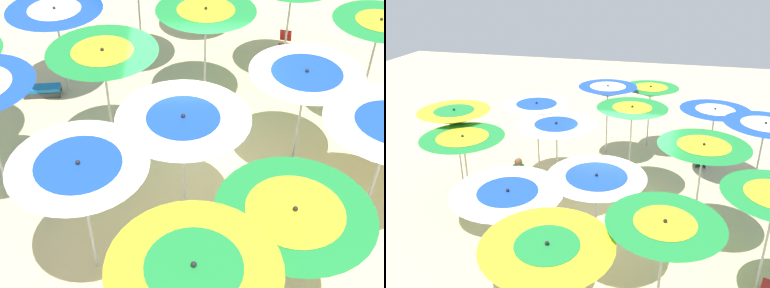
{
  "view_description": "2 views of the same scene",
  "coord_description": "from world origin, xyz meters",
  "views": [
    {
      "loc": [
        -0.25,
        -8.41,
        7.26
      ],
      "look_at": [
        -0.08,
        -0.85,
        0.91
      ],
      "focal_mm": 48.42,
      "sensor_mm": 36.0,
      "label": 1
    },
    {
      "loc": [
        9.54,
        1.17,
        6.22
      ],
      "look_at": [
        -1.31,
        -1.53,
        1.31
      ],
      "focal_mm": 37.88,
      "sensor_mm": 36.0,
      "label": 2
    }
  ],
  "objects": [
    {
      "name": "beach_ball",
      "position": [
        0.76,
        -1.67,
        0.13
      ],
      "size": [
        0.26,
        0.26,
        0.26
      ],
      "primitive_type": "sphere",
      "color": "#337FE5",
      "rests_on": "ground"
    },
    {
      "name": "beach_umbrella_12",
      "position": [
        4.72,
        -0.52,
        2.08
      ],
      "size": [
        2.14,
        2.14,
        2.35
      ],
      "color": "#B2B2B7",
      "rests_on": "ground"
    },
    {
      "name": "beach_umbrella_15",
      "position": [
        -0.15,
        -4.86,
        2.29
      ],
      "size": [
        2.03,
        2.03,
        2.56
      ],
      "color": "#B2B2B7",
      "rests_on": "ground"
    },
    {
      "name": "ground",
      "position": [
        0.0,
        0.0,
        -0.02
      ],
      "size": [
        38.36,
        38.36,
        0.04
      ],
      "primitive_type": "cube",
      "color": "beige"
    },
    {
      "name": "beach_umbrella_2",
      "position": [
        -3.09,
        2.42,
        1.96
      ],
      "size": [
        2.18,
        2.18,
        2.21
      ],
      "color": "#B2B2B7",
      "rests_on": "ground"
    },
    {
      "name": "lounger_3",
      "position": [
        -2.01,
        -0.7,
        0.2
      ],
      "size": [
        0.75,
        1.27,
        0.61
      ],
      "rotation": [
        0.0,
        0.0,
        7.52
      ],
      "color": "olive",
      "rests_on": "ground"
    },
    {
      "name": "beach_umbrella_14",
      "position": [
        1.18,
        -3.89,
        2.11
      ],
      "size": [
        2.11,
        2.11,
        2.38
      ],
      "color": "#B2B2B7",
      "rests_on": "ground"
    },
    {
      "name": "beach_umbrella_5",
      "position": [
        0.28,
        1.95,
        2.17
      ],
      "size": [
        2.2,
        2.2,
        2.39
      ],
      "color": "#B2B2B7",
      "rests_on": "ground"
    },
    {
      "name": "beach_umbrella_7",
      "position": [
        -3.72,
        -1.08,
        2.3
      ],
      "size": [
        2.01,
        2.01,
        2.54
      ],
      "color": "#B2B2B7",
      "rests_on": "ground"
    },
    {
      "name": "beach_umbrella_10",
      "position": [
        -0.24,
        -1.88,
        2.15
      ],
      "size": [
        2.17,
        2.17,
        2.39
      ],
      "color": "#B2B2B7",
      "rests_on": "ground"
    },
    {
      "name": "lounger_2",
      "position": [
        1.95,
        -1.03,
        0.21
      ],
      "size": [
        0.35,
        1.24,
        0.57
      ],
      "rotation": [
        0.0,
        0.0,
        7.84
      ],
      "color": "#333338",
      "rests_on": "ground"
    },
    {
      "name": "beach_umbrella_3",
      "position": [
        -4.66,
        0.3,
        2.12
      ],
      "size": [
        1.99,
        1.99,
        2.35
      ],
      "color": "#B2B2B7",
      "rests_on": "ground"
    },
    {
      "name": "beach_umbrella_9",
      "position": [
        2.06,
        -0.29,
        1.97
      ],
      "size": [
        2.15,
        2.15,
        2.2
      ],
      "color": "#B2B2B7",
      "rests_on": "ground"
    },
    {
      "name": "beach_umbrella_13",
      "position": [
        3.15,
        -1.85,
        1.99
      ],
      "size": [
        2.25,
        2.25,
        2.22
      ],
      "color": "#B2B2B7",
      "rests_on": "ground"
    },
    {
      "name": "beach_umbrella_1",
      "position": [
        -1.3,
        3.55,
        2.29
      ],
      "size": [
        2.16,
        2.16,
        2.5
      ],
      "color": "#B2B2B7",
      "rests_on": "ground"
    },
    {
      "name": "beach_umbrella_11",
      "position": [
        -1.74,
        -2.96,
        2.18
      ],
      "size": [
        2.05,
        2.05,
        2.41
      ],
      "color": "#B2B2B7",
      "rests_on": "ground"
    },
    {
      "name": "beach_umbrella_8",
      "position": [
        3.83,
        1.21,
        2.24
      ],
      "size": [
        1.98,
        1.98,
        2.46
      ],
      "color": "#B2B2B7",
      "rests_on": "ground"
    },
    {
      "name": "beach_umbrella_6",
      "position": [
        -1.72,
        -0.01,
        2.28
      ],
      "size": [
        2.09,
        2.09,
        2.53
      ],
      "color": "#B2B2B7",
      "rests_on": "ground"
    },
    {
      "name": "beachgoer_0",
      "position": [
        0.72,
        -2.63,
        0.86
      ],
      "size": [
        0.3,
        0.3,
        1.66
      ],
      "rotation": [
        0.0,
        0.0,
        3.46
      ],
      "color": "brown",
      "rests_on": "ground"
    },
    {
      "name": "lounger_1",
      "position": [
        -3.8,
        2.18,
        0.21
      ],
      "size": [
        1.3,
        0.42,
        0.62
      ],
      "rotation": [
        0.0,
        0.0,
        6.36
      ],
      "color": "#333338",
      "rests_on": "ground"
    }
  ]
}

